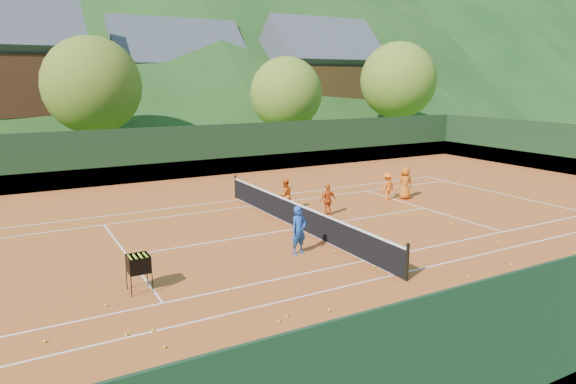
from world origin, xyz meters
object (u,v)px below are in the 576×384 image
coach (299,230)px  student_b (328,200)px  chalet_right (319,83)px  tennis_net (299,216)px  student_c (405,183)px  student_a (285,195)px  ball_hopper (138,264)px  chalet_mid (177,86)px  student_d (387,186)px

coach → student_b: coach is taller
coach → chalet_right: chalet_right is taller
coach → tennis_net: bearing=49.3°
coach → tennis_net: size_ratio=0.13×
coach → student_b: size_ratio=1.21×
coach → student_c: size_ratio=1.04×
student_a → student_b: bearing=124.9°
student_a → student_b: size_ratio=1.09×
ball_hopper → chalet_right: size_ratio=0.08×
tennis_net → chalet_right: bearing=56.3°
student_b → chalet_mid: (3.98, 32.93, 4.32)m
student_a → student_d: (5.24, -0.46, -0.06)m
student_c → student_d: bearing=-3.8°
student_b → chalet_right: (17.98, 28.93, 4.58)m
tennis_net → chalet_mid: bearing=80.0°
student_b → tennis_net: student_b is taller
student_a → student_d: 5.26m
student_a → chalet_right: bearing=-129.9°
student_a → student_d: size_ratio=1.09×
student_a → student_d: student_a is taller
student_a → student_c: student_c is taller
student_c → tennis_net: student_c is taller
student_c → ball_hopper: bearing=32.8°
tennis_net → chalet_mid: chalet_mid is taller
coach → student_d: bearing=21.2°
student_a → chalet_right: (19.20, 27.46, 4.53)m
student_b → chalet_mid: chalet_mid is taller
student_a → tennis_net: size_ratio=0.12×
student_a → student_c: bearing=168.4°
student_b → tennis_net: size_ratio=0.11×
student_b → chalet_right: bearing=-123.6°
student_d → student_c: bearing=152.9°
coach → ball_hopper: 5.26m
coach → tennis_net: 2.94m
chalet_right → ball_hopper: bearing=-129.0°
student_b → tennis_net: bearing=26.2°
tennis_net → chalet_right: (20.00, 30.00, 4.74)m
student_a → student_b: 1.91m
student_a → chalet_mid: size_ratio=0.11×
student_c → ball_hopper: (-13.60, -4.87, -0.02)m
student_d → chalet_right: bearing=-126.7°
student_d → chalet_right: size_ratio=0.11×
student_d → tennis_net: bearing=8.9°
student_a → student_c: (6.08, -0.72, 0.05)m
student_c → student_d: size_ratio=1.17×
student_d → chalet_mid: bearing=-100.1°
chalet_mid → student_c: bearing=-88.4°
student_d → chalet_mid: 32.21m
coach → tennis_net: (1.48, 2.52, -0.29)m
student_b → chalet_mid: 33.45m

